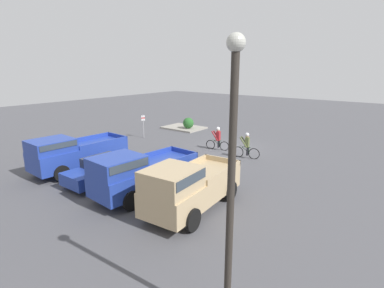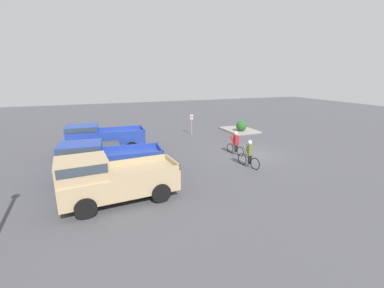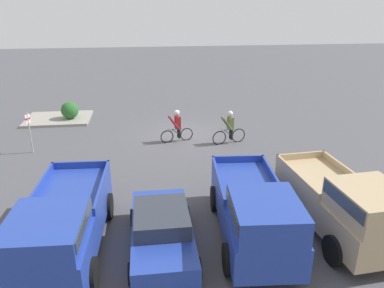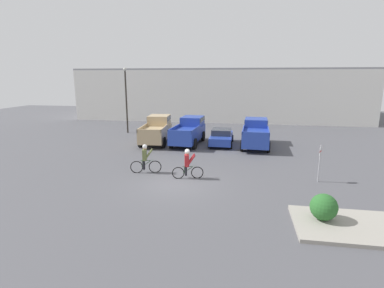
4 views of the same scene
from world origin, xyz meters
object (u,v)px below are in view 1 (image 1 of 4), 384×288
at_px(sedan_0, 105,169).
at_px(fire_lane_sign, 143,124).
at_px(shrub, 188,123).
at_px(pickup_truck_2, 74,152).
at_px(lamppost, 231,172).
at_px(cyclist_0, 218,138).
at_px(pickup_truck_0, 188,186).
at_px(cyclist_1, 247,145).
at_px(pickup_truck_1, 139,173).

height_order(sedan_0, fire_lane_sign, fire_lane_sign).
relative_size(fire_lane_sign, shrub, 1.96).
xyz_separation_m(pickup_truck_2, lamppost, (-12.75, 3.94, 2.72)).
bearing_deg(lamppost, fire_lane_sign, -37.85).
bearing_deg(shrub, cyclist_0, 145.11).
bearing_deg(sedan_0, pickup_truck_0, 179.93).
bearing_deg(shrub, lamppost, 130.74).
xyz_separation_m(lamppost, shrub, (14.91, -17.31, -3.17)).
bearing_deg(pickup_truck_0, lamppost, 137.25).
relative_size(pickup_truck_0, pickup_truck_2, 0.96).
xyz_separation_m(sedan_0, lamppost, (-9.94, 3.98, 3.16)).
distance_m(pickup_truck_0, sedan_0, 5.66).
relative_size(cyclist_1, shrub, 1.74).
bearing_deg(pickup_truck_2, cyclist_0, -114.09).
bearing_deg(pickup_truck_0, cyclist_0, -63.94).
distance_m(pickup_truck_0, pickup_truck_2, 8.45).
relative_size(pickup_truck_1, shrub, 5.21).
xyz_separation_m(pickup_truck_0, shrub, (10.61, -13.34, -0.49)).
distance_m(lamppost, shrub, 23.07).
height_order(sedan_0, cyclist_0, cyclist_0).
distance_m(pickup_truck_1, cyclist_0, 9.22).
relative_size(pickup_truck_2, cyclist_0, 3.18).
xyz_separation_m(pickup_truck_1, fire_lane_sign, (8.69, -8.41, 0.11)).
relative_size(cyclist_0, cyclist_1, 0.96).
height_order(cyclist_0, lamppost, lamppost).
distance_m(pickup_truck_2, cyclist_1, 10.79).
distance_m(pickup_truck_1, shrub, 15.49).
bearing_deg(cyclist_0, pickup_truck_1, 99.64).
xyz_separation_m(sedan_0, pickup_truck_2, (2.81, 0.04, 0.44)).
bearing_deg(pickup_truck_2, fire_lane_sign, -69.68).
xyz_separation_m(pickup_truck_2, cyclist_0, (-4.04, -9.05, -0.23)).
distance_m(cyclist_1, shrub, 10.14).
relative_size(pickup_truck_1, cyclist_0, 3.12).
relative_size(sedan_0, cyclist_1, 2.32).
distance_m(sedan_0, lamppost, 11.16).
bearing_deg(fire_lane_sign, cyclist_1, -179.52).
distance_m(cyclist_0, lamppost, 15.91).
height_order(cyclist_0, fire_lane_sign, fire_lane_sign).
height_order(pickup_truck_1, sedan_0, pickup_truck_1).
relative_size(pickup_truck_2, shrub, 5.31).
relative_size(pickup_truck_0, shrub, 5.08).
bearing_deg(pickup_truck_0, pickup_truck_1, 1.41).
height_order(pickup_truck_0, lamppost, lamppost).
relative_size(sedan_0, fire_lane_sign, 2.05).
relative_size(sedan_0, pickup_truck_2, 0.76).
xyz_separation_m(cyclist_0, lamppost, (-8.71, 12.99, 2.95)).
bearing_deg(fire_lane_sign, pickup_truck_0, 144.17).
distance_m(fire_lane_sign, shrub, 5.12).
distance_m(pickup_truck_1, lamppost, 8.60).
relative_size(pickup_truck_2, fire_lane_sign, 2.71).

